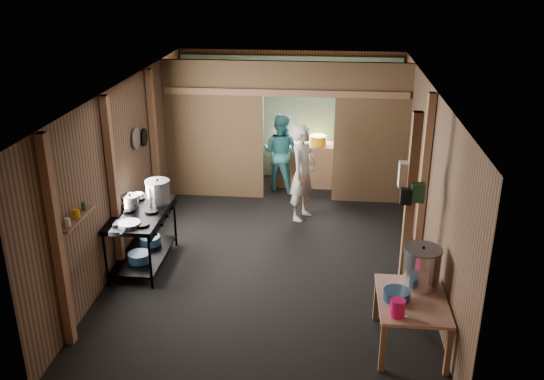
# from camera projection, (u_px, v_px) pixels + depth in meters

# --- Properties ---
(floor) EXTENTS (4.50, 7.00, 0.00)m
(floor) POSITION_uv_depth(u_px,v_px,m) (273.00, 250.00, 9.25)
(floor) COLOR black
(floor) RESTS_ON ground
(ceiling) EXTENTS (4.50, 7.00, 0.00)m
(ceiling) POSITION_uv_depth(u_px,v_px,m) (273.00, 86.00, 8.29)
(ceiling) COLOR #49433D
(ceiling) RESTS_ON ground
(wall_back) EXTENTS (4.50, 0.00, 2.60)m
(wall_back) POSITION_uv_depth(u_px,v_px,m) (290.00, 115.00, 12.01)
(wall_back) COLOR brown
(wall_back) RESTS_ON ground
(wall_front) EXTENTS (4.50, 0.00, 2.60)m
(wall_front) POSITION_uv_depth(u_px,v_px,m) (237.00, 298.00, 5.53)
(wall_front) COLOR brown
(wall_front) RESTS_ON ground
(wall_left) EXTENTS (0.00, 7.00, 2.60)m
(wall_left) POSITION_uv_depth(u_px,v_px,m) (127.00, 168.00, 8.97)
(wall_left) COLOR brown
(wall_left) RESTS_ON ground
(wall_right) EXTENTS (0.00, 7.00, 2.60)m
(wall_right) POSITION_uv_depth(u_px,v_px,m) (427.00, 178.00, 8.56)
(wall_right) COLOR brown
(wall_right) RESTS_ON ground
(partition_left) EXTENTS (1.85, 0.10, 2.60)m
(partition_left) POSITION_uv_depth(u_px,v_px,m) (214.00, 130.00, 10.92)
(partition_left) COLOR brown
(partition_left) RESTS_ON floor
(partition_right) EXTENTS (1.35, 0.10, 2.60)m
(partition_right) POSITION_uv_depth(u_px,v_px,m) (371.00, 135.00, 10.66)
(partition_right) COLOR brown
(partition_right) RESTS_ON floor
(partition_header) EXTENTS (1.30, 0.10, 0.60)m
(partition_header) POSITION_uv_depth(u_px,v_px,m) (299.00, 78.00, 10.41)
(partition_header) COLOR brown
(partition_header) RESTS_ON wall_back
(turquoise_panel) EXTENTS (4.40, 0.06, 2.50)m
(turquoise_panel) POSITION_uv_depth(u_px,v_px,m) (290.00, 118.00, 11.97)
(turquoise_panel) COLOR #77A5A3
(turquoise_panel) RESTS_ON wall_back
(back_counter) EXTENTS (1.20, 0.50, 0.85)m
(back_counter) POSITION_uv_depth(u_px,v_px,m) (302.00, 164.00, 11.79)
(back_counter) COLOR #936544
(back_counter) RESTS_ON floor
(wall_clock) EXTENTS (0.20, 0.03, 0.20)m
(wall_clock) POSITION_uv_depth(u_px,v_px,m) (302.00, 87.00, 11.67)
(wall_clock) COLOR silver
(wall_clock) RESTS_ON wall_back
(post_left_a) EXTENTS (0.10, 0.12, 2.60)m
(post_left_a) POSITION_uv_depth(u_px,v_px,m) (57.00, 245.00, 6.56)
(post_left_a) COLOR #936544
(post_left_a) RESTS_ON floor
(post_left_b) EXTENTS (0.10, 0.12, 2.60)m
(post_left_b) POSITION_uv_depth(u_px,v_px,m) (113.00, 187.00, 8.23)
(post_left_b) COLOR #936544
(post_left_b) RESTS_ON floor
(post_left_c) EXTENTS (0.10, 0.12, 2.60)m
(post_left_c) POSITION_uv_depth(u_px,v_px,m) (154.00, 145.00, 10.08)
(post_left_c) COLOR #936544
(post_left_c) RESTS_ON floor
(post_right) EXTENTS (0.10, 0.12, 2.60)m
(post_right) POSITION_uv_depth(u_px,v_px,m) (424.00, 183.00, 8.38)
(post_right) COLOR #936544
(post_right) RESTS_ON floor
(post_free) EXTENTS (0.12, 0.12, 2.60)m
(post_free) POSITION_uv_depth(u_px,v_px,m) (409.00, 213.00, 7.39)
(post_free) COLOR #936544
(post_free) RESTS_ON floor
(cross_beam) EXTENTS (4.40, 0.12, 0.12)m
(cross_beam) POSITION_uv_depth(u_px,v_px,m) (285.00, 93.00, 10.48)
(cross_beam) COLOR #936544
(cross_beam) RESTS_ON wall_left
(pan_lid_big) EXTENTS (0.03, 0.34, 0.34)m
(pan_lid_big) POSITION_uv_depth(u_px,v_px,m) (136.00, 138.00, 9.21)
(pan_lid_big) COLOR slate
(pan_lid_big) RESTS_ON wall_left
(pan_lid_small) EXTENTS (0.03, 0.30, 0.30)m
(pan_lid_small) POSITION_uv_depth(u_px,v_px,m) (144.00, 137.00, 9.62)
(pan_lid_small) COLOR black
(pan_lid_small) RESTS_ON wall_left
(wall_shelf) EXTENTS (0.14, 0.80, 0.03)m
(wall_shelf) POSITION_uv_depth(u_px,v_px,m) (77.00, 218.00, 6.99)
(wall_shelf) COLOR #936544
(wall_shelf) RESTS_ON wall_left
(jar_white) EXTENTS (0.07, 0.07, 0.10)m
(jar_white) POSITION_uv_depth(u_px,v_px,m) (67.00, 222.00, 6.73)
(jar_white) COLOR silver
(jar_white) RESTS_ON wall_shelf
(jar_yellow) EXTENTS (0.08, 0.08, 0.10)m
(jar_yellow) POSITION_uv_depth(u_px,v_px,m) (76.00, 213.00, 6.96)
(jar_yellow) COLOR #FBAE12
(jar_yellow) RESTS_ON wall_shelf
(jar_green) EXTENTS (0.06, 0.06, 0.10)m
(jar_green) POSITION_uv_depth(u_px,v_px,m) (84.00, 206.00, 7.16)
(jar_green) COLOR #1E5433
(jar_green) RESTS_ON wall_shelf
(bag_white) EXTENTS (0.22, 0.15, 0.32)m
(bag_white) POSITION_uv_depth(u_px,v_px,m) (408.00, 175.00, 7.30)
(bag_white) COLOR silver
(bag_white) RESTS_ON post_free
(bag_green) EXTENTS (0.16, 0.12, 0.24)m
(bag_green) POSITION_uv_depth(u_px,v_px,m) (418.00, 192.00, 7.22)
(bag_green) COLOR #1E5433
(bag_green) RESTS_ON post_free
(bag_black) EXTENTS (0.14, 0.10, 0.20)m
(bag_black) POSITION_uv_depth(u_px,v_px,m) (406.00, 196.00, 7.23)
(bag_black) COLOR black
(bag_black) RESTS_ON post_free
(gas_range) EXTENTS (0.75, 1.46, 0.86)m
(gas_range) POSITION_uv_depth(u_px,v_px,m) (143.00, 238.00, 8.66)
(gas_range) COLOR black
(gas_range) RESTS_ON floor
(prep_table) EXTENTS (0.79, 1.08, 0.64)m
(prep_table) POSITION_uv_depth(u_px,v_px,m) (410.00, 322.00, 6.86)
(prep_table) COLOR tan
(prep_table) RESTS_ON floor
(stove_pot_large) EXTENTS (0.45, 0.45, 0.37)m
(stove_pot_large) POSITION_uv_depth(u_px,v_px,m) (158.00, 192.00, 8.77)
(stove_pot_large) COLOR silver
(stove_pot_large) RESTS_ON gas_range
(stove_pot_med) EXTENTS (0.31, 0.31, 0.23)m
(stove_pot_med) POSITION_uv_depth(u_px,v_px,m) (130.00, 203.00, 8.57)
(stove_pot_med) COLOR silver
(stove_pot_med) RESTS_ON gas_range
(stove_saucepan) EXTENTS (0.21, 0.21, 0.10)m
(stove_saucepan) POSITION_uv_depth(u_px,v_px,m) (138.00, 196.00, 8.92)
(stove_saucepan) COLOR silver
(stove_saucepan) RESTS_ON gas_range
(frying_pan) EXTENTS (0.31, 0.53, 0.07)m
(frying_pan) POSITION_uv_depth(u_px,v_px,m) (129.00, 224.00, 8.05)
(frying_pan) COLOR slate
(frying_pan) RESTS_ON gas_range
(blue_tub_front) EXTENTS (0.32, 0.32, 0.13)m
(blue_tub_front) POSITION_uv_depth(u_px,v_px,m) (139.00, 257.00, 8.54)
(blue_tub_front) COLOR navy
(blue_tub_front) RESTS_ON gas_range
(blue_tub_back) EXTENTS (0.32, 0.32, 0.13)m
(blue_tub_back) POSITION_uv_depth(u_px,v_px,m) (150.00, 240.00, 9.05)
(blue_tub_back) COLOR navy
(blue_tub_back) RESTS_ON gas_range
(stock_pot) EXTENTS (0.51, 0.51, 0.52)m
(stock_pot) POSITION_uv_depth(u_px,v_px,m) (422.00, 268.00, 6.92)
(stock_pot) COLOR silver
(stock_pot) RESTS_ON prep_table
(wash_basin) EXTENTS (0.40, 0.40, 0.12)m
(wash_basin) POSITION_uv_depth(u_px,v_px,m) (397.00, 295.00, 6.71)
(wash_basin) COLOR navy
(wash_basin) RESTS_ON prep_table
(pink_bucket) EXTENTS (0.21, 0.21, 0.20)m
(pink_bucket) POSITION_uv_depth(u_px,v_px,m) (398.00, 308.00, 6.39)
(pink_bucket) COLOR #EB1465
(pink_bucket) RESTS_ON prep_table
(knife) EXTENTS (0.29, 0.16, 0.01)m
(knife) POSITION_uv_depth(u_px,v_px,m) (414.00, 319.00, 6.35)
(knife) COLOR silver
(knife) RESTS_ON prep_table
(yellow_tub) EXTENTS (0.33, 0.33, 0.18)m
(yellow_tub) POSITION_uv_depth(u_px,v_px,m) (318.00, 140.00, 11.57)
(yellow_tub) COLOR #FBAE12
(yellow_tub) RESTS_ON back_counter
(red_cup) EXTENTS (0.11, 0.11, 0.13)m
(red_cup) POSITION_uv_depth(u_px,v_px,m) (289.00, 141.00, 11.64)
(red_cup) COLOR #A3002A
(red_cup) RESTS_ON back_counter
(cook) EXTENTS (0.62, 0.73, 1.70)m
(cook) POSITION_uv_depth(u_px,v_px,m) (303.00, 173.00, 10.10)
(cook) COLOR beige
(cook) RESTS_ON floor
(worker_back) EXTENTS (0.90, 0.81, 1.54)m
(worker_back) POSITION_uv_depth(u_px,v_px,m) (281.00, 152.00, 11.39)
(worker_back) COLOR teal
(worker_back) RESTS_ON floor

